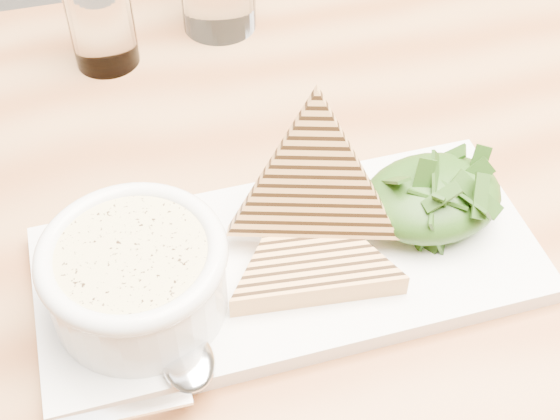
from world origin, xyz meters
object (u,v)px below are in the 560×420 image
object	(u,v)px
platter	(289,264)
glass_near	(101,19)
table_top	(221,263)
soup_bowl	(138,283)

from	to	relation	value
platter	glass_near	world-z (taller)	glass_near
table_top	glass_near	size ratio (longest dim) A/B	12.06
platter	glass_near	distance (m)	0.33
soup_bowl	glass_near	size ratio (longest dim) A/B	1.28
platter	soup_bowl	xyz separation A→B (m)	(-0.12, -0.00, 0.03)
table_top	platter	size ratio (longest dim) A/B	3.08
glass_near	table_top	bearing A→B (deg)	-83.84
table_top	platter	distance (m)	0.07
platter	glass_near	bearing A→B (deg)	103.02
table_top	glass_near	xyz separation A→B (m)	(-0.03, 0.28, 0.07)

